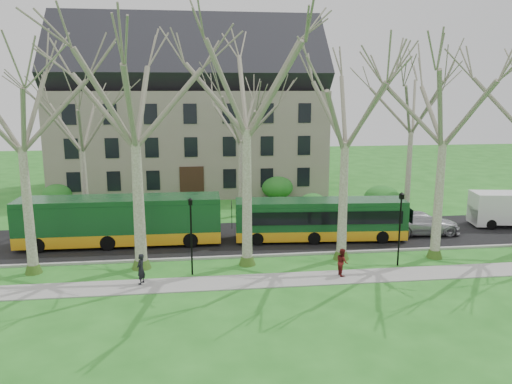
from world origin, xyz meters
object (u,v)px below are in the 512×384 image
Objects in this scene: bus_follow at (320,219)px; sedan at (421,223)px; pedestrian_b at (342,262)px; pedestrian_a at (141,269)px; bus_lead at (120,220)px; van_a at (512,209)px.

bus_follow is 7.52m from sedan.
pedestrian_a is at bearing 86.87° from pedestrian_b.
bus_lead is 8.61× the size of pedestrian_b.
bus_follow is 7.53× the size of pedestrian_b.
van_a is at bearing 2.50° from bus_lead.
van_a reaches higher than sedan.
pedestrian_a is (1.99, -7.21, -0.82)m from bus_lead.
sedan is 20.10m from pedestrian_a.
van_a is (7.64, 1.12, 0.49)m from sedan.
pedestrian_a reaches higher than pedestrian_b.
van_a is at bearing 129.67° from pedestrian_a.
bus_follow reaches higher than pedestrian_b.
bus_lead reaches higher than pedestrian_a.
bus_lead is 1.14× the size of bus_follow.
pedestrian_b is at bearing -143.08° from van_a.
sedan is at bearing 7.45° from bus_follow.
pedestrian_a is at bearing 112.10° from sedan.
pedestrian_b is (10.92, -0.10, -0.06)m from pedestrian_a.
van_a reaches higher than pedestrian_a.
bus_lead is 7.53m from pedestrian_a.
van_a is 3.57× the size of pedestrian_a.
bus_follow reaches higher than van_a.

